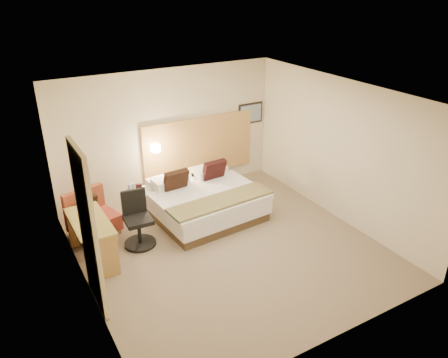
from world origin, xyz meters
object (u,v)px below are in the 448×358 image
bed (203,200)px  side_table (135,204)px  desk_chair (138,224)px  lounge_chair (92,218)px  desk (92,229)px

bed → side_table: bed is taller
bed → desk_chair: size_ratio=2.14×
bed → lounge_chair: size_ratio=2.24×
side_table → desk: (-1.07, -1.03, 0.31)m
lounge_chair → desk_chair: 0.97m
side_table → desk: bearing=-135.8°
lounge_chair → desk_chair: (0.62, -0.75, 0.08)m
bed → desk: 2.33m
bed → desk: bed is taller
side_table → lounge_chair: bearing=-168.3°
lounge_chair → desk: (-0.18, -0.85, 0.27)m
lounge_chair → desk: size_ratio=0.77×
bed → desk_chair: bearing=-165.7°
bed → lounge_chair: 2.12m
lounge_chair → desk: bearing=-102.2°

